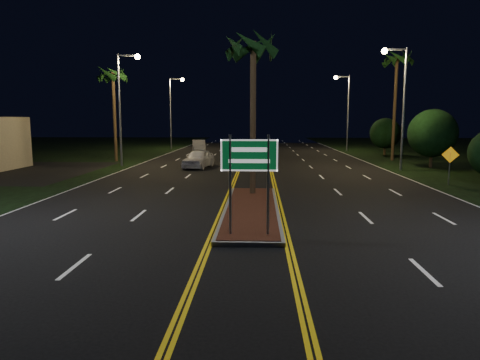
# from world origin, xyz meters

# --- Properties ---
(ground) EXTENTS (120.00, 120.00, 0.00)m
(ground) POSITION_xyz_m (0.00, 0.00, 0.00)
(ground) COLOR black
(ground) RESTS_ON ground
(median_island) EXTENTS (2.25, 10.25, 0.17)m
(median_island) POSITION_xyz_m (0.00, 7.00, 0.08)
(median_island) COLOR gray
(median_island) RESTS_ON ground
(highway_sign) EXTENTS (1.80, 0.08, 3.20)m
(highway_sign) POSITION_xyz_m (0.00, 2.80, 2.40)
(highway_sign) COLOR gray
(highway_sign) RESTS_ON ground
(streetlight_left_mid) EXTENTS (1.91, 0.44, 9.00)m
(streetlight_left_mid) POSITION_xyz_m (-10.61, 24.00, 5.66)
(streetlight_left_mid) COLOR gray
(streetlight_left_mid) RESTS_ON ground
(streetlight_left_far) EXTENTS (1.91, 0.44, 9.00)m
(streetlight_left_far) POSITION_xyz_m (-10.61, 44.00, 5.66)
(streetlight_left_far) COLOR gray
(streetlight_left_far) RESTS_ON ground
(streetlight_right_mid) EXTENTS (1.91, 0.44, 9.00)m
(streetlight_right_mid) POSITION_xyz_m (10.61, 22.00, 5.66)
(streetlight_right_mid) COLOR gray
(streetlight_right_mid) RESTS_ON ground
(streetlight_right_far) EXTENTS (1.91, 0.44, 9.00)m
(streetlight_right_far) POSITION_xyz_m (10.61, 42.00, 5.66)
(streetlight_right_far) COLOR gray
(streetlight_right_far) RESTS_ON ground
(palm_median) EXTENTS (2.40, 2.40, 8.30)m
(palm_median) POSITION_xyz_m (0.00, 10.50, 7.28)
(palm_median) COLOR #382819
(palm_median) RESTS_ON ground
(palm_left_far) EXTENTS (2.40, 2.40, 8.80)m
(palm_left_far) POSITION_xyz_m (-12.80, 28.00, 7.75)
(palm_left_far) COLOR #382819
(palm_left_far) RESTS_ON ground
(palm_right_far) EXTENTS (2.40, 2.40, 10.30)m
(palm_right_far) POSITION_xyz_m (12.80, 30.00, 9.14)
(palm_right_far) COLOR #382819
(palm_right_far) RESTS_ON ground
(shrub_mid) EXTENTS (3.78, 3.78, 4.62)m
(shrub_mid) POSITION_xyz_m (14.00, 24.00, 2.73)
(shrub_mid) COLOR #382819
(shrub_mid) RESTS_ON ground
(shrub_far) EXTENTS (3.24, 3.24, 3.96)m
(shrub_far) POSITION_xyz_m (13.80, 36.00, 2.34)
(shrub_far) COLOR #382819
(shrub_far) RESTS_ON ground
(car_near) EXTENTS (2.99, 5.38, 1.70)m
(car_near) POSITION_xyz_m (-4.50, 23.08, 0.85)
(car_near) COLOR silver
(car_near) RESTS_ON ground
(car_far) EXTENTS (2.87, 5.20, 1.64)m
(car_far) POSITION_xyz_m (-6.80, 39.65, 0.82)
(car_far) COLOR silver
(car_far) RESTS_ON ground
(warning_sign) EXTENTS (0.91, 0.31, 2.25)m
(warning_sign) POSITION_xyz_m (11.43, 14.75, 1.44)
(warning_sign) COLOR gray
(warning_sign) RESTS_ON ground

